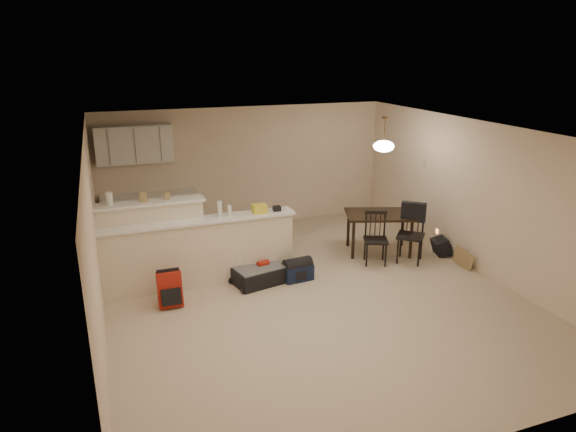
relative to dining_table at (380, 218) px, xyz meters
name	(u,v)px	position (x,y,z in m)	size (l,w,h in m)	color
room	(311,216)	(-1.84, -1.13, 0.59)	(7.00, 7.02, 2.50)	#C5B198
breakfast_bar	(183,249)	(-3.60, -0.15, -0.05)	(3.08, 0.58, 1.39)	beige
upper_cabinets	(134,144)	(-4.04, 2.19, 1.24)	(1.40, 0.34, 0.70)	white
kitchen_counter	(152,219)	(-3.84, 2.06, -0.21)	(1.80, 0.60, 0.90)	white
thermostat	(423,164)	(1.14, 0.42, 0.84)	(0.02, 0.12, 0.12)	beige
jar	(109,199)	(-4.60, -0.01, 0.83)	(0.10, 0.10, 0.20)	silver
cereal_box	(143,197)	(-4.12, -0.01, 0.81)	(0.10, 0.07, 0.16)	#987F4E
small_box	(167,196)	(-3.76, -0.01, 0.79)	(0.08, 0.06, 0.12)	#987F4E
bottle_a	(220,209)	(-3.00, -0.23, 0.56)	(0.07, 0.07, 0.26)	silver
bottle_b	(230,211)	(-2.85, -0.23, 0.52)	(0.06, 0.06, 0.18)	silver
bag_lump	(259,209)	(-2.36, -0.23, 0.50)	(0.22, 0.18, 0.14)	#987F4E
pouch	(277,209)	(-2.06, -0.23, 0.47)	(0.12, 0.10, 0.08)	#987F4E
dining_table	(380,218)	(0.00, 0.00, 0.00)	(1.39, 1.14, 0.75)	black
pendant_lamp	(384,146)	(0.00, 0.00, 1.33)	(0.36, 0.36, 0.62)	brown
dining_chair_near	(376,239)	(-0.32, -0.45, -0.20)	(0.40, 0.38, 0.92)	black
dining_chair_far	(411,234)	(0.29, -0.59, -0.15)	(0.45, 0.42, 1.02)	black
suitcase	(259,275)	(-2.47, -0.52, -0.52)	(0.78, 0.51, 0.26)	black
red_backpack	(170,289)	(-3.91, -0.79, -0.40)	(0.35, 0.22, 0.52)	#AA1F13
navy_duffel	(298,272)	(-1.84, -0.62, -0.52)	(0.48, 0.26, 0.26)	#131E3C
black_daypack	(441,247)	(1.01, -0.52, -0.50)	(0.35, 0.24, 0.30)	black
cardboard_sheet	(463,259)	(1.01, -1.15, -0.49)	(0.42, 0.02, 0.32)	#987F4E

